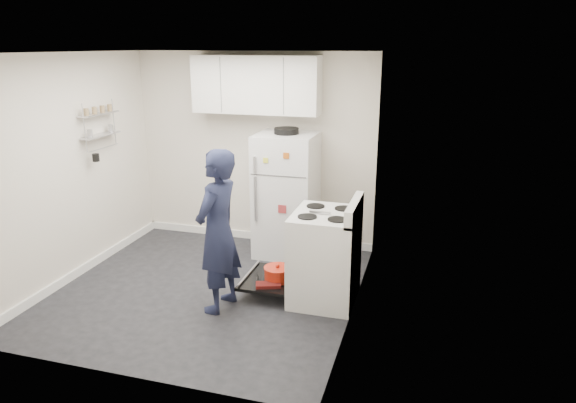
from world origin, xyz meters
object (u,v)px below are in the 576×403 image
(electric_range, at_px, (324,257))
(person, at_px, (218,232))
(open_oven_door, at_px, (273,276))
(refrigerator, at_px, (286,195))

(electric_range, height_order, person, person)
(electric_range, relative_size, open_oven_door, 1.57)
(person, bearing_deg, refrigerator, 179.32)
(electric_range, distance_m, refrigerator, 1.35)
(electric_range, height_order, refrigerator, refrigerator)
(refrigerator, distance_m, person, 1.59)
(open_oven_door, relative_size, refrigerator, 0.43)
(refrigerator, bearing_deg, person, -98.65)
(open_oven_door, distance_m, person, 0.89)
(open_oven_door, bearing_deg, electric_range, 1.99)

